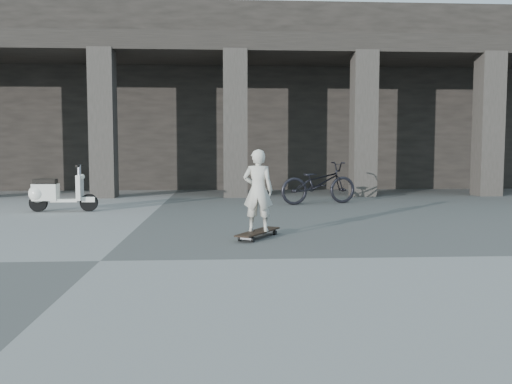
{
  "coord_description": "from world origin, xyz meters",
  "views": [
    {
      "loc": [
        1.48,
        -6.45,
        1.34
      ],
      "look_at": [
        1.98,
        2.05,
        0.65
      ],
      "focal_mm": 38.0,
      "sensor_mm": 36.0,
      "label": 1
    }
  ],
  "objects": [
    {
      "name": "colonnade",
      "position": [
        -0.0,
        13.77,
        3.03
      ],
      "size": [
        28.0,
        8.82,
        6.0
      ],
      "color": "black",
      "rests_on": "ground"
    },
    {
      "name": "scooter",
      "position": [
        -2.17,
        5.18,
        0.39
      ],
      "size": [
        1.43,
        0.46,
        1.0
      ],
      "rotation": [
        0.0,
        0.0,
        0.0
      ],
      "color": "black",
      "rests_on": "ground"
    },
    {
      "name": "child",
      "position": [
        1.98,
        1.55,
        0.71
      ],
      "size": [
        0.49,
        0.37,
        1.22
      ],
      "primitive_type": "imported",
      "rotation": [
        0.0,
        0.0,
        2.95
      ],
      "color": "beige",
      "rests_on": "longboard"
    },
    {
      "name": "longboard",
      "position": [
        1.98,
        1.55,
        0.08
      ],
      "size": [
        0.74,
        1.02,
        0.1
      ],
      "rotation": [
        0.0,
        0.0,
        1.04
      ],
      "color": "black",
      "rests_on": "ground"
    },
    {
      "name": "bicycle",
      "position": [
        3.74,
        6.42,
        0.51
      ],
      "size": [
        2.04,
        1.17,
        1.01
      ],
      "primitive_type": "imported",
      "rotation": [
        0.0,
        0.0,
        1.85
      ],
      "color": "black",
      "rests_on": "ground"
    },
    {
      "name": "ground",
      "position": [
        0.0,
        0.0,
        0.0
      ],
      "size": [
        90.0,
        90.0,
        0.0
      ],
      "primitive_type": "plane",
      "color": "#4D4D4A",
      "rests_on": "ground"
    }
  ]
}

